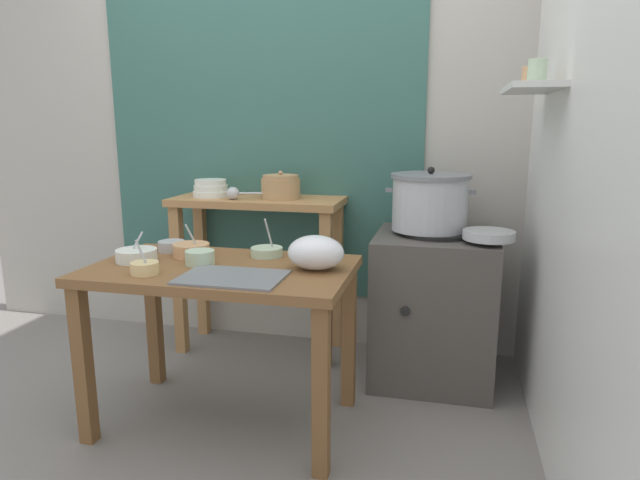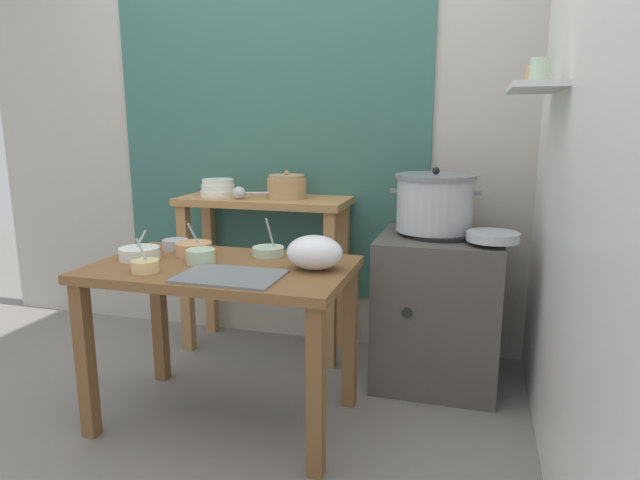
{
  "view_description": "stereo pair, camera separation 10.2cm",
  "coord_description": "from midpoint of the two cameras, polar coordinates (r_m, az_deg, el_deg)",
  "views": [
    {
      "loc": [
        0.95,
        -2.07,
        1.31
      ],
      "look_at": [
        0.42,
        0.17,
        0.82
      ],
      "focal_mm": 30.8,
      "sensor_mm": 36.0,
      "label": 1
    },
    {
      "loc": [
        1.04,
        -2.04,
        1.31
      ],
      "look_at": [
        0.42,
        0.17,
        0.82
      ],
      "focal_mm": 30.8,
      "sensor_mm": 36.0,
      "label": 2
    }
  ],
  "objects": [
    {
      "name": "clay_pot",
      "position": [
        3.06,
        -5.07,
        5.5
      ],
      "size": [
        0.22,
        0.22,
        0.15
      ],
      "color": "tan",
      "rests_on": "back_shelf_table"
    },
    {
      "name": "bowl_stack_enamel",
      "position": [
        3.2,
        -12.19,
        5.24
      ],
      "size": [
        0.2,
        0.2,
        0.1
      ],
      "color": "silver",
      "rests_on": "back_shelf_table"
    },
    {
      "name": "prep_table",
      "position": [
        2.39,
        -11.35,
        -5.22
      ],
      "size": [
        1.1,
        0.66,
        0.72
      ],
      "color": "brown",
      "rests_on": "ground"
    },
    {
      "name": "prep_bowl_0",
      "position": [
        2.31,
        -18.97,
        -2.71
      ],
      "size": [
        0.11,
        0.11,
        0.14
      ],
      "color": "#E5C684",
      "rests_on": "prep_table"
    },
    {
      "name": "prep_bowl_3",
      "position": [
        2.55,
        -14.35,
        -0.96
      ],
      "size": [
        0.16,
        0.16,
        0.16
      ],
      "color": "tan",
      "rests_on": "prep_table"
    },
    {
      "name": "wall_back",
      "position": [
        3.28,
        -2.85,
        11.9
      ],
      "size": [
        4.4,
        0.12,
        2.6
      ],
      "color": "#B2ADA3",
      "rests_on": "ground"
    },
    {
      "name": "ladle",
      "position": [
        3.05,
        -9.8,
        4.8
      ],
      "size": [
        0.26,
        0.09,
        0.07
      ],
      "color": "#B7BABF",
      "rests_on": "back_shelf_table"
    },
    {
      "name": "wide_pan",
      "position": [
        2.65,
        16.08,
        0.5
      ],
      "size": [
        0.24,
        0.24,
        0.04
      ],
      "primitive_type": "cylinder",
      "color": "#B7BABF",
      "rests_on": "stove_block"
    },
    {
      "name": "steamer_pot",
      "position": [
        2.8,
        10.31,
        3.92
      ],
      "size": [
        0.45,
        0.4,
        0.32
      ],
      "color": "#B7BABF",
      "rests_on": "stove_block"
    },
    {
      "name": "serving_tray",
      "position": [
        2.16,
        -10.46,
        -3.83
      ],
      "size": [
        0.4,
        0.28,
        0.01
      ],
      "primitive_type": "cube",
      "color": "slate",
      "rests_on": "prep_table"
    },
    {
      "name": "wall_right",
      "position": [
        2.29,
        23.98,
        10.81
      ],
      "size": [
        0.3,
        3.2,
        2.6
      ],
      "color": "white",
      "rests_on": "ground"
    },
    {
      "name": "prep_bowl_2",
      "position": [
        2.68,
        -16.22,
        -0.56
      ],
      "size": [
        0.12,
        0.12,
        0.05
      ],
      "color": "#B7BABF",
      "rests_on": "prep_table"
    },
    {
      "name": "plastic_bag",
      "position": [
        2.24,
        -1.74,
        -1.32
      ],
      "size": [
        0.23,
        0.19,
        0.14
      ],
      "primitive_type": "ellipsoid",
      "color": "white",
      "rests_on": "prep_table"
    },
    {
      "name": "back_shelf_table",
      "position": [
        3.15,
        -7.36,
        0.38
      ],
      "size": [
        0.96,
        0.4,
        0.9
      ],
      "color": "#B27F4C",
      "rests_on": "ground"
    },
    {
      "name": "stove_block",
      "position": [
        2.91,
        10.68,
        -6.76
      ],
      "size": [
        0.6,
        0.61,
        0.78
      ],
      "color": "#4C4742",
      "rests_on": "ground"
    },
    {
      "name": "prep_bowl_1",
      "position": [
        2.53,
        -19.63,
        -1.45
      ],
      "size": [
        0.18,
        0.18,
        0.13
      ],
      "color": "silver",
      "rests_on": "prep_table"
    },
    {
      "name": "prep_bowl_4",
      "position": [
        2.4,
        -13.57,
        -1.72
      ],
      "size": [
        0.12,
        0.12,
        0.06
      ],
      "color": "#B7D1AD",
      "rests_on": "prep_table"
    },
    {
      "name": "ground_plane",
      "position": [
        2.63,
        -11.39,
        -18.09
      ],
      "size": [
        9.0,
        9.0,
        0.0
      ],
      "primitive_type": "plane",
      "color": "gray"
    },
    {
      "name": "prep_bowl_5",
      "position": [
        2.5,
        -6.72,
        -1.16
      ],
      "size": [
        0.14,
        0.14,
        0.18
      ],
      "color": "#B7D1AD",
      "rests_on": "prep_table"
    }
  ]
}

